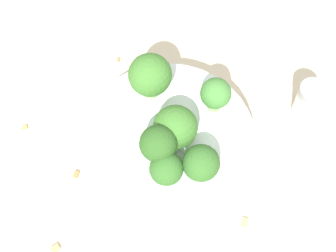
{
  "coord_description": "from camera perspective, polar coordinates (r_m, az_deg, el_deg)",
  "views": [
    {
      "loc": [
        -0.25,
        -0.01,
        0.6
      ],
      "look_at": [
        0.0,
        0.0,
        0.08
      ],
      "focal_mm": 60.0,
      "sensor_mm": 36.0,
      "label": 1
    }
  ],
  "objects": [
    {
      "name": "broccoli_floret_5",
      "position": [
        0.58,
        0.75,
        -0.39
      ],
      "size": [
        0.05,
        0.05,
        0.05
      ],
      "color": "#7A9E5B",
      "rests_on": "bowl"
    },
    {
      "name": "ground_plane",
      "position": [
        0.65,
        0.0,
        -3.1
      ],
      "size": [
        3.0,
        3.0,
        0.0
      ],
      "primitive_type": "plane",
      "color": "beige"
    },
    {
      "name": "broccoli_floret_1",
      "position": [
        0.6,
        -1.84,
        5.11
      ],
      "size": [
        0.05,
        0.05,
        0.06
      ],
      "color": "#8EB770",
      "rests_on": "bowl"
    },
    {
      "name": "almond_crumb_4",
      "position": [
        0.62,
        -11.43,
        -12.06
      ],
      "size": [
        0.01,
        0.01,
        0.01
      ],
      "primitive_type": "cube",
      "rotation": [
        0.0,
        0.0,
        2.26
      ],
      "color": "tan",
      "rests_on": "ground_plane"
    },
    {
      "name": "broccoli_floret_4",
      "position": [
        0.6,
        4.86,
        3.23
      ],
      "size": [
        0.03,
        0.03,
        0.05
      ],
      "color": "#7A9E5B",
      "rests_on": "bowl"
    },
    {
      "name": "almond_crumb_0",
      "position": [
        0.71,
        -5.05,
        6.8
      ],
      "size": [
        0.01,
        0.0,
        0.01
      ],
      "primitive_type": "cube",
      "rotation": [
        0.0,
        0.0,
        2.97
      ],
      "color": "olive",
      "rests_on": "ground_plane"
    },
    {
      "name": "almond_crumb_2",
      "position": [
        0.63,
        7.85,
        -9.64
      ],
      "size": [
        0.01,
        0.01,
        0.01
      ],
      "primitive_type": "cube",
      "rotation": [
        0.0,
        0.0,
        6.03
      ],
      "color": "tan",
      "rests_on": "ground_plane"
    },
    {
      "name": "bowl",
      "position": [
        0.63,
        0.0,
        -2.23
      ],
      "size": [
        0.19,
        0.19,
        0.05
      ],
      "primitive_type": "cylinder",
      "color": "silver",
      "rests_on": "ground_plane"
    },
    {
      "name": "broccoli_floret_3",
      "position": [
        0.57,
        -0.21,
        -4.42
      ],
      "size": [
        0.04,
        0.04,
        0.04
      ],
      "color": "#8EB770",
      "rests_on": "bowl"
    },
    {
      "name": "almond_crumb_1",
      "position": [
        0.65,
        -9.34,
        -4.81
      ],
      "size": [
        0.01,
        0.01,
        0.01
      ],
      "primitive_type": "cube",
      "rotation": [
        0.0,
        0.0,
        2.86
      ],
      "color": "olive",
      "rests_on": "ground_plane"
    },
    {
      "name": "pepper_shaker",
      "position": [
        0.67,
        14.06,
        2.51
      ],
      "size": [
        0.03,
        0.03,
        0.06
      ],
      "color": "silver",
      "rests_on": "ground_plane"
    },
    {
      "name": "broccoli_floret_0",
      "position": [
        0.56,
        -1.0,
        -1.94
      ],
      "size": [
        0.04,
        0.04,
        0.06
      ],
      "color": "#8EB770",
      "rests_on": "bowl"
    },
    {
      "name": "almond_crumb_3",
      "position": [
        0.68,
        -14.37,
        -0.06
      ],
      "size": [
        0.01,
        0.01,
        0.01
      ],
      "primitive_type": "cube",
      "rotation": [
        0.0,
        0.0,
        4.94
      ],
      "color": "#AD7F4C",
      "rests_on": "ground_plane"
    },
    {
      "name": "broccoli_floret_2",
      "position": [
        0.57,
        3.38,
        -3.83
      ],
      "size": [
        0.04,
        0.04,
        0.05
      ],
      "color": "#84AD66",
      "rests_on": "bowl"
    }
  ]
}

